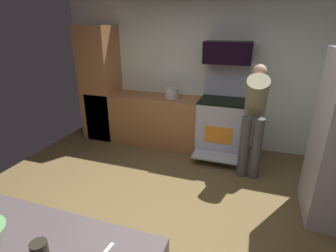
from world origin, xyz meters
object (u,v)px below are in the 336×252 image
stock_pot (171,93)px  oven_range (221,125)px  microwave (228,52)px  mug_coffee (39,249)px  person_cook (254,113)px

stock_pot → oven_range: bearing=-0.8°
oven_range → microwave: size_ratio=2.06×
oven_range → mug_coffee: 3.49m
person_cook → mug_coffee: bearing=-110.2°
microwave → person_cook: 1.11m
oven_range → mug_coffee: bearing=-99.2°
person_cook → stock_pot: person_cook is taller
person_cook → oven_range: bearing=133.1°
mug_coffee → stock_pot: bearing=96.0°
oven_range → mug_coffee: (-0.55, -3.41, 0.43)m
microwave → stock_pot: bearing=-175.0°
oven_range → person_cook: (0.51, -0.54, 0.43)m
oven_range → person_cook: bearing=-46.9°
mug_coffee → stock_pot: (-0.36, 3.43, 0.04)m
oven_range → microwave: (-0.00, 0.09, 1.18)m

